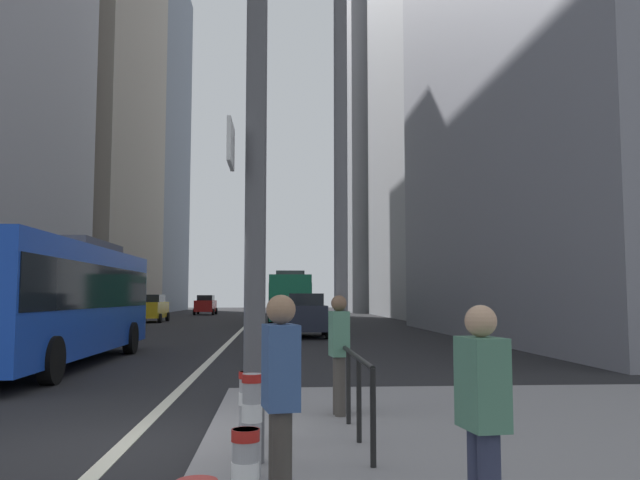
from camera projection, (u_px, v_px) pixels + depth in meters
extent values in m
plane|color=black|center=(232.00, 339.00, 27.67)|extent=(160.00, 160.00, 0.00)
cube|color=gray|center=(608.00, 454.00, 7.18)|extent=(9.00, 10.00, 0.15)
cube|color=beige|center=(244.00, 328.00, 37.62)|extent=(0.20, 80.00, 0.01)
cube|color=gray|center=(64.00, 85.00, 54.62)|extent=(13.40, 20.88, 38.93)
cube|color=slate|center=(132.00, 134.00, 80.20)|extent=(11.35, 23.79, 43.38)
cube|color=#9E9EA3|center=(447.00, 96.00, 58.19)|extent=(10.89, 23.48, 39.29)
cube|color=#9E9EA3|center=(396.00, 95.00, 82.79)|extent=(13.78, 19.73, 54.57)
cube|color=blue|center=(54.00, 300.00, 17.01)|extent=(2.56, 11.27, 2.75)
cube|color=black|center=(54.00, 287.00, 17.04)|extent=(2.60, 11.05, 1.10)
cube|color=#4C4C51|center=(76.00, 246.00, 18.82)|extent=(1.77, 4.06, 0.30)
cylinder|color=black|center=(51.00, 360.00, 13.40)|extent=(0.31, 1.00, 1.00)
cylinder|color=black|center=(131.00, 338.00, 20.56)|extent=(0.31, 1.00, 1.00)
cylinder|color=black|center=(53.00, 338.00, 20.41)|extent=(0.31, 1.00, 1.00)
cube|color=#198456|center=(290.00, 298.00, 43.43)|extent=(2.70, 10.94, 2.75)
cube|color=black|center=(290.00, 293.00, 43.46)|extent=(2.73, 10.72, 1.10)
cube|color=#4C4C51|center=(290.00, 274.00, 41.93)|extent=(1.82, 3.95, 0.30)
cylinder|color=black|center=(273.00, 315.00, 46.73)|extent=(0.32, 1.01, 1.00)
cylinder|color=black|center=(306.00, 315.00, 46.85)|extent=(0.32, 1.01, 1.00)
cylinder|color=black|center=(270.00, 318.00, 39.80)|extent=(0.32, 1.01, 1.00)
cylinder|color=black|center=(310.00, 318.00, 39.91)|extent=(0.32, 1.01, 1.00)
cube|color=#198456|center=(294.00, 297.00, 65.88)|extent=(2.57, 11.53, 2.75)
cube|color=black|center=(294.00, 294.00, 65.91)|extent=(2.61, 11.30, 1.10)
cube|color=#4C4C51|center=(295.00, 282.00, 64.30)|extent=(1.78, 4.16, 0.30)
cylinder|color=black|center=(281.00, 309.00, 69.35)|extent=(0.31, 1.00, 1.00)
cylinder|color=black|center=(304.00, 309.00, 69.53)|extent=(0.31, 1.00, 1.00)
cylinder|color=black|center=(283.00, 310.00, 62.03)|extent=(0.31, 1.00, 1.00)
cylinder|color=black|center=(308.00, 310.00, 62.20)|extent=(0.31, 1.00, 1.00)
cube|color=gold|center=(151.00, 310.00, 46.20)|extent=(1.84, 4.45, 1.10)
cube|color=black|center=(152.00, 298.00, 46.42)|extent=(1.53, 2.41, 0.52)
cylinder|color=black|center=(160.00, 318.00, 44.71)|extent=(0.23, 0.64, 0.64)
cylinder|color=black|center=(133.00, 318.00, 44.61)|extent=(0.23, 0.64, 0.64)
cylinder|color=black|center=(168.00, 317.00, 47.70)|extent=(0.23, 0.64, 0.64)
cylinder|color=black|center=(142.00, 317.00, 47.60)|extent=(0.23, 0.64, 0.64)
cube|color=#232838|center=(306.00, 317.00, 29.25)|extent=(1.85, 4.21, 1.10)
cube|color=black|center=(306.00, 299.00, 29.17)|extent=(1.53, 2.28, 0.52)
cylinder|color=black|center=(285.00, 328.00, 30.57)|extent=(0.23, 0.64, 0.64)
cylinder|color=black|center=(324.00, 328.00, 30.66)|extent=(0.23, 0.64, 0.64)
cylinder|color=black|center=(285.00, 332.00, 27.74)|extent=(0.23, 0.64, 0.64)
cylinder|color=black|center=(328.00, 331.00, 27.83)|extent=(0.23, 0.64, 0.64)
cube|color=silver|center=(292.00, 308.00, 53.28)|extent=(1.97, 4.09, 1.10)
cube|color=black|center=(292.00, 298.00, 53.20)|extent=(1.60, 2.23, 0.52)
cylinder|color=black|center=(282.00, 314.00, 54.57)|extent=(0.25, 0.65, 0.64)
cylinder|color=black|center=(303.00, 314.00, 54.61)|extent=(0.25, 0.65, 0.64)
cylinder|color=black|center=(280.00, 315.00, 51.86)|extent=(0.25, 0.65, 0.64)
cylinder|color=black|center=(303.00, 315.00, 51.89)|extent=(0.25, 0.65, 0.64)
cube|color=maroon|center=(206.00, 306.00, 64.83)|extent=(1.85, 4.04, 1.10)
cube|color=black|center=(206.00, 298.00, 65.05)|extent=(1.53, 2.19, 0.52)
cylinder|color=black|center=(213.00, 312.00, 63.47)|extent=(0.23, 0.64, 0.64)
cylinder|color=black|center=(194.00, 312.00, 63.38)|extent=(0.23, 0.64, 0.64)
cylinder|color=black|center=(216.00, 311.00, 66.18)|extent=(0.23, 0.64, 0.64)
cylinder|color=black|center=(198.00, 311.00, 66.09)|extent=(0.23, 0.64, 0.64)
cylinder|color=#515156|center=(256.00, 168.00, 6.80)|extent=(0.22, 0.22, 6.00)
cube|color=white|center=(231.00, 144.00, 6.62)|extent=(0.04, 0.60, 0.44)
cylinder|color=#56565B|center=(341.00, 138.00, 9.64)|extent=(0.20, 0.20, 8.00)
cylinder|color=white|center=(245.00, 472.00, 4.44)|extent=(0.19, 0.19, 0.14)
cylinder|color=#B21E19|center=(246.00, 435.00, 4.46)|extent=(0.20, 0.20, 0.08)
cylinder|color=#99999E|center=(252.00, 425.00, 6.05)|extent=(0.18, 0.18, 0.94)
cylinder|color=white|center=(252.00, 413.00, 6.06)|extent=(0.19, 0.19, 0.17)
cylinder|color=#B21E19|center=(252.00, 378.00, 6.09)|extent=(0.20, 0.20, 0.08)
cylinder|color=#99999E|center=(247.00, 407.00, 7.43)|extent=(0.18, 0.18, 0.80)
cylinder|color=white|center=(247.00, 399.00, 7.43)|extent=(0.19, 0.19, 0.14)
cylinder|color=#B21E19|center=(247.00, 375.00, 7.46)|extent=(0.20, 0.20, 0.08)
cylinder|color=black|center=(373.00, 418.00, 6.39)|extent=(0.06, 0.06, 0.95)
cylinder|color=black|center=(359.00, 400.00, 7.47)|extent=(0.06, 0.06, 0.95)
cylinder|color=black|center=(348.00, 387.00, 8.55)|extent=(0.06, 0.06, 0.95)
cylinder|color=black|center=(340.00, 377.00, 9.63)|extent=(0.06, 0.06, 0.95)
cylinder|color=black|center=(353.00, 354.00, 8.05)|extent=(0.06, 3.26, 0.06)
cylinder|color=#423D38|center=(338.00, 385.00, 9.24)|extent=(0.15, 0.15, 0.82)
cylinder|color=#423D38|center=(340.00, 386.00, 9.09)|extent=(0.15, 0.15, 0.82)
cube|color=#4C7F66|center=(339.00, 334.00, 9.23)|extent=(0.28, 0.40, 0.63)
sphere|color=brown|center=(339.00, 303.00, 9.26)|extent=(0.23, 0.23, 0.23)
cube|color=#4C7F66|center=(482.00, 383.00, 4.34)|extent=(0.29, 0.41, 0.60)
sphere|color=tan|center=(481.00, 321.00, 4.37)|extent=(0.22, 0.22, 0.22)
cylinder|color=#423D38|center=(278.00, 462.00, 4.93)|extent=(0.15, 0.15, 0.82)
cylinder|color=#423D38|center=(282.00, 468.00, 4.78)|extent=(0.15, 0.15, 0.82)
cube|color=#38568E|center=(281.00, 367.00, 4.92)|extent=(0.30, 0.41, 0.63)
sphere|color=#9E7556|center=(281.00, 310.00, 4.95)|extent=(0.22, 0.22, 0.22)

